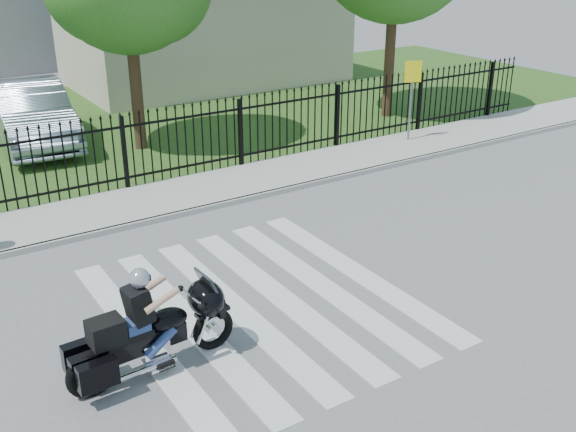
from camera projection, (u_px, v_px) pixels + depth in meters
ground at (260, 303)px, 10.99m from camera, size 120.00×120.00×0.00m
crosswalk at (260, 303)px, 10.99m from camera, size 5.00×5.50×0.01m
sidewalk at (144, 203)px, 14.83m from camera, size 40.00×2.00×0.12m
curb at (162, 218)px, 14.06m from camera, size 40.00×0.12×0.12m
grass_strip at (57, 131)px, 20.25m from camera, size 40.00×12.00×0.02m
iron_fence at (125, 155)px, 15.27m from camera, size 26.00×0.04×1.80m
building_low at (205, 36)px, 26.14m from camera, size 10.00×6.00×3.50m
motorcycle_rider at (148, 330)px, 9.05m from camera, size 2.49×0.82×1.65m
parked_car at (32, 114)px, 18.68m from camera, size 2.21×5.34×1.72m
traffic_sign at (412, 84)px, 18.43m from camera, size 0.46×0.22×2.21m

